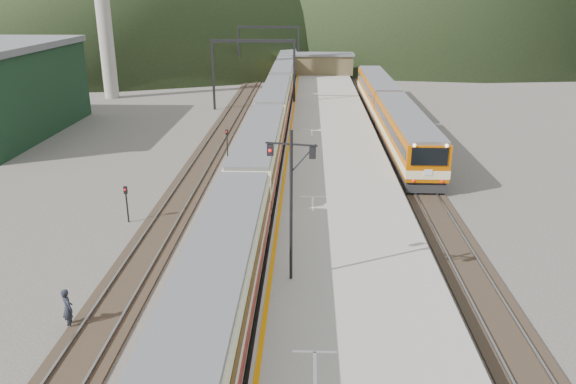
{
  "coord_description": "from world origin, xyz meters",
  "views": [
    {
      "loc": [
        3.47,
        -9.7,
        13.15
      ],
      "look_at": [
        2.33,
        21.22,
        2.0
      ],
      "focal_mm": 35.0,
      "sensor_mm": 36.0,
      "label": 1
    }
  ],
  "objects_px": {
    "main_train": "(276,103)",
    "signal_mast": "(291,191)",
    "second_train": "(389,108)",
    "worker": "(68,308)"
  },
  "relations": [
    {
      "from": "main_train",
      "to": "signal_mast",
      "type": "relative_size",
      "value": 14.22
    },
    {
      "from": "second_train",
      "to": "worker",
      "type": "distance_m",
      "value": 40.36
    },
    {
      "from": "main_train",
      "to": "signal_mast",
      "type": "xyz_separation_m",
      "value": [
        2.78,
        -36.44,
        3.2
      ]
    },
    {
      "from": "second_train",
      "to": "worker",
      "type": "relative_size",
      "value": 22.62
    },
    {
      "from": "second_train",
      "to": "signal_mast",
      "type": "bearing_deg",
      "value": -104.57
    },
    {
      "from": "main_train",
      "to": "signal_mast",
      "type": "distance_m",
      "value": 36.69
    },
    {
      "from": "worker",
      "to": "main_train",
      "type": "bearing_deg",
      "value": -54.54
    },
    {
      "from": "main_train",
      "to": "signal_mast",
      "type": "bearing_deg",
      "value": -85.63
    },
    {
      "from": "worker",
      "to": "signal_mast",
      "type": "bearing_deg",
      "value": -118.98
    },
    {
      "from": "main_train",
      "to": "second_train",
      "type": "xyz_separation_m",
      "value": [
        11.5,
        -2.9,
        0.07
      ]
    }
  ]
}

